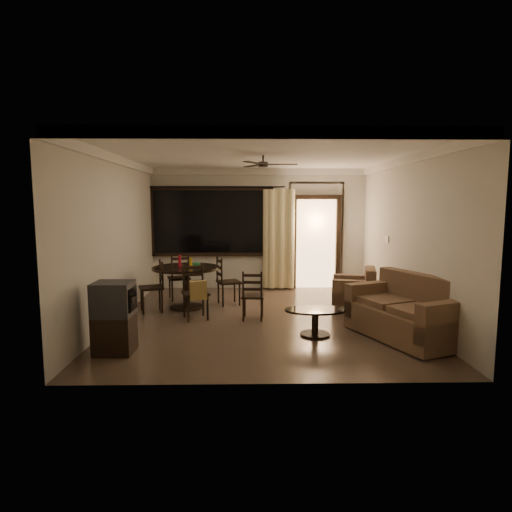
{
  "coord_description": "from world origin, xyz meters",
  "views": [
    {
      "loc": [
        -0.26,
        -7.29,
        1.99
      ],
      "look_at": [
        -0.12,
        0.2,
        1.08
      ],
      "focal_mm": 30.0,
      "sensor_mm": 36.0,
      "label": 1
    }
  ],
  "objects_px": {
    "dining_chair_north": "(179,286)",
    "coffee_table": "(315,318)",
    "dining_chair_west": "(152,297)",
    "armchair": "(356,293)",
    "dining_chair_south": "(196,302)",
    "sofa": "(407,314)",
    "side_chair": "(253,305)",
    "dining_table": "(186,276)",
    "dining_chair_east": "(228,290)",
    "tv_cabinet": "(114,317)"
  },
  "relations": [
    {
      "from": "dining_chair_north",
      "to": "coffee_table",
      "type": "xyz_separation_m",
      "value": [
        2.46,
        -2.52,
        -0.01
      ]
    },
    {
      "from": "dining_chair_west",
      "to": "armchair",
      "type": "height_order",
      "value": "dining_chair_west"
    },
    {
      "from": "dining_chair_south",
      "to": "sofa",
      "type": "distance_m",
      "value": 3.46
    },
    {
      "from": "side_chair",
      "to": "dining_table",
      "type": "bearing_deg",
      "value": -29.97
    },
    {
      "from": "dining_chair_east",
      "to": "side_chair",
      "type": "relative_size",
      "value": 1.1
    },
    {
      "from": "dining_chair_south",
      "to": "dining_chair_north",
      "type": "xyz_separation_m",
      "value": [
        -0.53,
        1.55,
        -0.02
      ]
    },
    {
      "from": "dining_chair_north",
      "to": "armchair",
      "type": "xyz_separation_m",
      "value": [
        3.48,
        -0.94,
        0.04
      ]
    },
    {
      "from": "sofa",
      "to": "side_chair",
      "type": "xyz_separation_m",
      "value": [
        -2.29,
        1.08,
        -0.11
      ]
    },
    {
      "from": "sofa",
      "to": "coffee_table",
      "type": "height_order",
      "value": "sofa"
    },
    {
      "from": "dining_chair_south",
      "to": "side_chair",
      "type": "relative_size",
      "value": 1.1
    },
    {
      "from": "dining_chair_west",
      "to": "dining_chair_north",
      "type": "bearing_deg",
      "value": 142.6
    },
    {
      "from": "dining_table",
      "to": "coffee_table",
      "type": "relative_size",
      "value": 1.37
    },
    {
      "from": "dining_chair_west",
      "to": "armchair",
      "type": "relative_size",
      "value": 1.02
    },
    {
      "from": "tv_cabinet",
      "to": "side_chair",
      "type": "bearing_deg",
      "value": 41.89
    },
    {
      "from": "dining_table",
      "to": "tv_cabinet",
      "type": "relative_size",
      "value": 1.32
    },
    {
      "from": "sofa",
      "to": "armchair",
      "type": "bearing_deg",
      "value": 77.91
    },
    {
      "from": "dining_chair_north",
      "to": "dining_chair_south",
      "type": "bearing_deg",
      "value": 90.0
    },
    {
      "from": "dining_chair_east",
      "to": "dining_chair_south",
      "type": "xyz_separation_m",
      "value": [
        -0.51,
        -1.08,
        0.02
      ]
    },
    {
      "from": "tv_cabinet",
      "to": "dining_table",
      "type": "bearing_deg",
      "value": 77.24
    },
    {
      "from": "armchair",
      "to": "dining_chair_south",
      "type": "bearing_deg",
      "value": -154.91
    },
    {
      "from": "dining_chair_east",
      "to": "dining_chair_north",
      "type": "height_order",
      "value": "same"
    },
    {
      "from": "dining_chair_east",
      "to": "sofa",
      "type": "height_order",
      "value": "dining_chair_east"
    },
    {
      "from": "dining_table",
      "to": "dining_chair_north",
      "type": "bearing_deg",
      "value": 109.07
    },
    {
      "from": "coffee_table",
      "to": "armchair",
      "type": "bearing_deg",
      "value": 57.13
    },
    {
      "from": "dining_chair_west",
      "to": "coffee_table",
      "type": "bearing_deg",
      "value": 42.72
    },
    {
      "from": "dining_chair_north",
      "to": "sofa",
      "type": "xyz_separation_m",
      "value": [
        3.81,
        -2.68,
        0.08
      ]
    },
    {
      "from": "dining_chair_west",
      "to": "coffee_table",
      "type": "xyz_separation_m",
      "value": [
        2.8,
        -1.51,
        -0.01
      ]
    },
    {
      "from": "dining_chair_west",
      "to": "tv_cabinet",
      "type": "bearing_deg",
      "value": -19.22
    },
    {
      "from": "sofa",
      "to": "armchair",
      "type": "xyz_separation_m",
      "value": [
        -0.33,
        1.74,
        -0.04
      ]
    },
    {
      "from": "dining_chair_east",
      "to": "side_chair",
      "type": "distance_m",
      "value": 1.23
    },
    {
      "from": "tv_cabinet",
      "to": "side_chair",
      "type": "height_order",
      "value": "tv_cabinet"
    },
    {
      "from": "dining_chair_west",
      "to": "dining_chair_north",
      "type": "distance_m",
      "value": 1.07
    },
    {
      "from": "dining_chair_west",
      "to": "side_chair",
      "type": "bearing_deg",
      "value": 53.52
    },
    {
      "from": "dining_chair_west",
      "to": "side_chair",
      "type": "height_order",
      "value": "dining_chair_west"
    },
    {
      "from": "coffee_table",
      "to": "dining_chair_west",
      "type": "bearing_deg",
      "value": 151.68
    },
    {
      "from": "dining_chair_north",
      "to": "dining_chair_west",
      "type": "bearing_deg",
      "value": 52.6
    },
    {
      "from": "dining_chair_east",
      "to": "coffee_table",
      "type": "distance_m",
      "value": 2.49
    },
    {
      "from": "dining_chair_west",
      "to": "dining_chair_east",
      "type": "distance_m",
      "value": 1.49
    },
    {
      "from": "dining_chair_west",
      "to": "sofa",
      "type": "distance_m",
      "value": 4.47
    },
    {
      "from": "side_chair",
      "to": "tv_cabinet",
      "type": "bearing_deg",
      "value": 45.22
    },
    {
      "from": "coffee_table",
      "to": "tv_cabinet",
      "type": "bearing_deg",
      "value": -165.88
    },
    {
      "from": "dining_chair_east",
      "to": "sofa",
      "type": "xyz_separation_m",
      "value": [
        2.76,
        -2.21,
        0.08
      ]
    },
    {
      "from": "dining_chair_east",
      "to": "coffee_table",
      "type": "height_order",
      "value": "dining_chair_east"
    },
    {
      "from": "tv_cabinet",
      "to": "armchair",
      "type": "distance_m",
      "value": 4.47
    },
    {
      "from": "dining_chair_west",
      "to": "armchair",
      "type": "xyz_separation_m",
      "value": [
        3.82,
        0.08,
        0.04
      ]
    },
    {
      "from": "dining_table",
      "to": "dining_chair_east",
      "type": "bearing_deg",
      "value": 18.89
    },
    {
      "from": "dining_chair_west",
      "to": "dining_chair_south",
      "type": "xyz_separation_m",
      "value": [
        0.87,
        -0.54,
        0.02
      ]
    },
    {
      "from": "dining_table",
      "to": "tv_cabinet",
      "type": "distance_m",
      "value": 2.56
    },
    {
      "from": "dining_chair_east",
      "to": "armchair",
      "type": "xyz_separation_m",
      "value": [
        2.44,
        -0.47,
        0.04
      ]
    },
    {
      "from": "dining_table",
      "to": "dining_chair_east",
      "type": "height_order",
      "value": "dining_table"
    }
  ]
}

